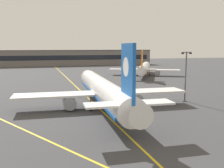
{
  "coord_description": "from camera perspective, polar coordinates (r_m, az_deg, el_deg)",
  "views": [
    {
      "loc": [
        -9.63,
        -36.19,
        11.13
      ],
      "look_at": [
        3.62,
        10.62,
        4.07
      ],
      "focal_mm": 40.41,
      "sensor_mm": 36.0,
      "label": 1
    }
  ],
  "objects": [
    {
      "name": "ground_plane",
      "position": [
        39.07,
        -0.88,
        -8.3
      ],
      "size": [
        400.0,
        400.0,
        0.0
      ],
      "primitive_type": "plane",
      "color": "#3D3D3F"
    },
    {
      "name": "taxiway_centreline",
      "position": [
        67.8,
        -7.43,
        -1.26
      ],
      "size": [
        3.82,
        179.97,
        0.01
      ],
      "primitive_type": "cube",
      "rotation": [
        0.0,
        0.0,
        0.02
      ],
      "color": "yellow",
      "rests_on": "ground"
    },
    {
      "name": "taxiway_lead_in_stripe",
      "position": [
        40.02,
        -21.66,
        -8.49
      ],
      "size": [
        30.95,
        51.71,
        0.01
      ],
      "primitive_type": "cube",
      "rotation": [
        0.0,
        0.0,
        0.54
      ],
      "color": "yellow",
      "rests_on": "ground"
    },
    {
      "name": "apron_lamp_post",
      "position": [
        54.07,
        16.33,
        1.88
      ],
      "size": [
        2.24,
        0.9,
        10.3
      ],
      "color": "#515156",
      "rests_on": "ground"
    },
    {
      "name": "terminal_building",
      "position": [
        161.55,
        -11.45,
        5.86
      ],
      "size": [
        115.73,
        12.4,
        9.68
      ],
      "color": "slate",
      "rests_on": "ground"
    },
    {
      "name": "airliner_background",
      "position": [
        101.29,
        7.28,
        3.55
      ],
      "size": [
        26.9,
        33.65,
        10.18
      ],
      "color": "white",
      "rests_on": "ground"
    },
    {
      "name": "airliner_foreground",
      "position": [
        46.53,
        -2.05,
        -1.35
      ],
      "size": [
        32.17,
        41.5,
        11.65
      ],
      "color": "white",
      "rests_on": "ground"
    },
    {
      "name": "safety_cone_by_nose_gear",
      "position": [
        62.44,
        -4.49,
        -1.8
      ],
      "size": [
        0.44,
        0.44,
        0.55
      ],
      "color": "orange",
      "rests_on": "ground"
    }
  ]
}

